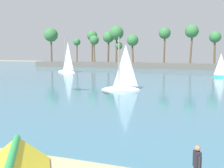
{
  "coord_description": "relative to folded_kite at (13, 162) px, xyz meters",
  "views": [
    {
      "loc": [
        8.55,
        -1.71,
        4.92
      ],
      "look_at": [
        2.86,
        13.55,
        3.03
      ],
      "focal_mm": 44.16,
      "sensor_mm": 36.0,
      "label": 1
    }
  ],
  "objects": [
    {
      "name": "palm_headland",
      "position": [
        -6.0,
        73.08,
        3.14
      ],
      "size": [
        96.38,
        6.87,
        12.98
      ],
      "color": "#605B54",
      "rests_on": "ground"
    },
    {
      "name": "person_at_waterline",
      "position": [
        6.45,
        1.89,
        0.04
      ],
      "size": [
        0.32,
        0.51,
        1.67
      ],
      "color": "#23232D",
      "rests_on": "ground"
    },
    {
      "name": "folded_kite",
      "position": [
        0.0,
        0.0,
        0.0
      ],
      "size": [
        4.64,
        5.0,
        1.25
      ],
      "color": "yellow",
      "rests_on": "ground"
    },
    {
      "name": "sailboat_toward_headland",
      "position": [
        8.4,
        48.78,
        -0.27
      ],
      "size": [
        4.2,
        2.07,
        5.84
      ],
      "color": "teal",
      "rests_on": "sea"
    },
    {
      "name": "sea",
      "position": [
        -1.66,
        58.07,
        -0.82
      ],
      "size": [
        220.0,
        110.35,
        0.06
      ],
      "primitive_type": "cube",
      "color": "teal",
      "rests_on": "ground"
    },
    {
      "name": "sailboat_near_shore",
      "position": [
        -26.46,
        50.27,
        0.02
      ],
      "size": [
        6.48,
        4.14,
        9.04
      ],
      "color": "white",
      "rests_on": "sea"
    },
    {
      "name": "sailboat_mid_bay",
      "position": [
        -4.22,
        25.44,
        -0.14
      ],
      "size": [
        5.24,
        2.83,
        7.28
      ],
      "color": "white",
      "rests_on": "sea"
    }
  ]
}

